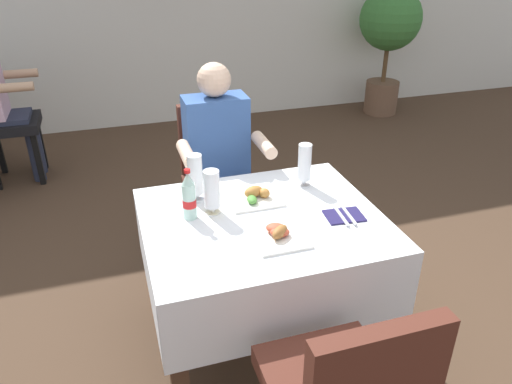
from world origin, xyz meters
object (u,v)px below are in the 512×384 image
object	(u,v)px
plate_far_diner	(254,196)
beer_glass_middle	(212,191)
main_dining_table	(262,248)
seated_diner_far	(219,159)
plate_near_camera	(279,234)
beer_glass_left	(195,177)
potted_plant_corner	(389,31)
beer_glass_right	(304,165)
cola_bottle_primary	(189,197)
chair_far_diner_seat	(220,175)
napkin_cutlery_set	(344,215)

from	to	relation	value
plate_far_diner	beer_glass_middle	size ratio (longest dim) A/B	1.17
main_dining_table	seated_diner_far	size ratio (longest dim) A/B	0.85
seated_diner_far	plate_near_camera	size ratio (longest dim) A/B	5.68
beer_glass_left	potted_plant_corner	xyz separation A→B (m)	(2.72, 2.81, 0.07)
beer_glass_right	potted_plant_corner	xyz separation A→B (m)	(2.17, 2.83, 0.08)
beer_glass_left	cola_bottle_primary	xyz separation A→B (m)	(-0.06, -0.16, -0.02)
seated_diner_far	beer_glass_middle	distance (m)	0.67
plate_far_diner	seated_diner_far	bearing A→B (deg)	93.84
plate_far_diner	cola_bottle_primary	distance (m)	0.35
chair_far_diner_seat	plate_near_camera	xyz separation A→B (m)	(0.01, -1.03, 0.20)
main_dining_table	plate_far_diner	world-z (taller)	plate_far_diner
plate_near_camera	beer_glass_middle	xyz separation A→B (m)	(-0.22, 0.29, 0.09)
beer_glass_left	potted_plant_corner	bearing A→B (deg)	45.96
beer_glass_left	napkin_cutlery_set	bearing A→B (deg)	-30.84
beer_glass_left	potted_plant_corner	size ratio (longest dim) A/B	0.17
napkin_cutlery_set	potted_plant_corner	world-z (taller)	potted_plant_corner
chair_far_diner_seat	beer_glass_right	xyz separation A→B (m)	(0.30, -0.61, 0.29)
cola_bottle_primary	potted_plant_corner	size ratio (longest dim) A/B	0.17
main_dining_table	napkin_cutlery_set	bearing A→B (deg)	-16.19
beer_glass_middle	beer_glass_right	size ratio (longest dim) A/B	0.95
cola_bottle_primary	beer_glass_left	bearing A→B (deg)	69.11
main_dining_table	chair_far_diner_seat	size ratio (longest dim) A/B	1.11
main_dining_table	beer_glass_left	distance (m)	0.46
beer_glass_middle	chair_far_diner_seat	bearing A→B (deg)	74.48
chair_far_diner_seat	cola_bottle_primary	world-z (taller)	cola_bottle_primary
cola_bottle_primary	potted_plant_corner	xyz separation A→B (m)	(2.78, 2.98, 0.09)
main_dining_table	cola_bottle_primary	size ratio (longest dim) A/B	4.46
plate_far_diner	napkin_cutlery_set	distance (m)	0.44
plate_near_camera	beer_glass_middle	world-z (taller)	beer_glass_middle
beer_glass_right	napkin_cutlery_set	size ratio (longest dim) A/B	1.16
napkin_cutlery_set	plate_near_camera	bearing A→B (deg)	-166.89
napkin_cutlery_set	chair_far_diner_seat	bearing A→B (deg)	110.49
beer_glass_right	cola_bottle_primary	xyz separation A→B (m)	(-0.61, -0.15, -0.01)
beer_glass_right	napkin_cutlery_set	bearing A→B (deg)	-80.78
napkin_cutlery_set	beer_glass_left	bearing A→B (deg)	149.16
plate_near_camera	beer_glass_middle	distance (m)	0.38
chair_far_diner_seat	beer_glass_left	bearing A→B (deg)	-113.02
plate_near_camera	plate_far_diner	distance (m)	0.36
plate_far_diner	beer_glass_left	size ratio (longest dim) A/B	1.07
beer_glass_left	beer_glass_right	bearing A→B (deg)	-1.67
main_dining_table	plate_near_camera	distance (m)	0.26
chair_far_diner_seat	potted_plant_corner	size ratio (longest dim) A/B	0.70
main_dining_table	seated_diner_far	bearing A→B (deg)	91.73
main_dining_table	chair_far_diner_seat	xyz separation A→B (m)	(-0.00, 0.85, -0.01)
plate_far_diner	napkin_cutlery_set	world-z (taller)	plate_far_diner
beer_glass_right	plate_near_camera	bearing A→B (deg)	-123.96
seated_diner_far	potted_plant_corner	distance (m)	3.42
chair_far_diner_seat	beer_glass_left	size ratio (longest dim) A/B	4.17
seated_diner_far	beer_glass_left	xyz separation A→B (m)	(-0.23, -0.48, 0.15)
seated_diner_far	beer_glass_middle	world-z (taller)	seated_diner_far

